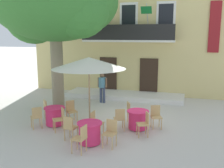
{
  "coord_description": "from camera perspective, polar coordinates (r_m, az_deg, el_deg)",
  "views": [
    {
      "loc": [
        2.78,
        -10.56,
        3.69
      ],
      "look_at": [
        -0.76,
        1.42,
        1.3
      ],
      "focal_mm": 41.14,
      "sensor_mm": 36.0,
      "label": 1
    }
  ],
  "objects": [
    {
      "name": "ground_plane",
      "position": [
        11.53,
        1.65,
        -7.84
      ],
      "size": [
        120.0,
        120.0,
        0.0
      ],
      "primitive_type": "plane",
      "color": "beige"
    },
    {
      "name": "building_facade",
      "position": [
        17.9,
        5.16,
        10.97
      ],
      "size": [
        13.0,
        5.09,
        7.5
      ],
      "color": "#DBC67F",
      "rests_on": "ground"
    },
    {
      "name": "entrance_step_platform",
      "position": [
        15.44,
        2.76,
        -2.54
      ],
      "size": [
        6.96,
        1.92,
        0.25
      ],
      "primitive_type": "cube",
      "color": "silver",
      "rests_on": "ground"
    },
    {
      "name": "plane_tree",
      "position": [
        12.7,
        -12.87,
        16.57
      ],
      "size": [
        6.06,
        5.32,
        6.93
      ],
      "color": "#7F755B",
      "rests_on": "ground"
    },
    {
      "name": "cafe_table_near_tree",
      "position": [
        10.96,
        -12.61,
        -6.95
      ],
      "size": [
        0.86,
        0.86,
        0.76
      ],
      "color": "#E52D66",
      "rests_on": "ground"
    },
    {
      "name": "cafe_chair_near_tree_0",
      "position": [
        10.23,
        -11.43,
        -7.38
      ],
      "size": [
        0.56,
        0.56,
        0.91
      ],
      "color": "tan",
      "rests_on": "ground"
    },
    {
      "name": "cafe_chair_near_tree_1",
      "position": [
        11.22,
        -9.08,
        -5.67
      ],
      "size": [
        0.57,
        0.57,
        0.91
      ],
      "color": "tan",
      "rests_on": "ground"
    },
    {
      "name": "cafe_chair_near_tree_2",
      "position": [
        11.59,
        -14.1,
        -5.32
      ],
      "size": [
        0.57,
        0.57,
        0.91
      ],
      "color": "tan",
      "rests_on": "ground"
    },
    {
      "name": "cafe_chair_near_tree_3",
      "position": [
        10.69,
        -16.42,
        -6.83
      ],
      "size": [
        0.57,
        0.57,
        0.91
      ],
      "color": "tan",
      "rests_on": "ground"
    },
    {
      "name": "cafe_table_middle",
      "position": [
        9.0,
        -4.96,
        -10.71
      ],
      "size": [
        0.86,
        0.86,
        0.76
      ],
      "color": "#E52D66",
      "rests_on": "ground"
    },
    {
      "name": "cafe_chair_middle_0",
      "position": [
        9.63,
        -3.65,
        -8.36
      ],
      "size": [
        0.41,
        0.41,
        0.91
      ],
      "color": "tan",
      "rests_on": "ground"
    },
    {
      "name": "cafe_chair_middle_1",
      "position": [
        9.25,
        -9.36,
        -9.3
      ],
      "size": [
        0.45,
        0.45,
        0.91
      ],
      "color": "tan",
      "rests_on": "ground"
    },
    {
      "name": "cafe_chair_middle_2",
      "position": [
        8.3,
        -6.91,
        -11.63
      ],
      "size": [
        0.44,
        0.44,
        0.91
      ],
      "color": "tan",
      "rests_on": "ground"
    },
    {
      "name": "cafe_chair_middle_3",
      "position": [
        8.69,
        -0.33,
        -10.49
      ],
      "size": [
        0.45,
        0.45,
        0.91
      ],
      "color": "tan",
      "rests_on": "ground"
    },
    {
      "name": "cafe_table_front",
      "position": [
        10.31,
        5.76,
        -7.87
      ],
      "size": [
        0.86,
        0.86,
        0.76
      ],
      "color": "#E52D66",
      "rests_on": "ground"
    },
    {
      "name": "cafe_chair_front_0",
      "position": [
        9.6,
        7.23,
        -8.48
      ],
      "size": [
        0.53,
        0.53,
        0.91
      ],
      "color": "tan",
      "rests_on": "ground"
    },
    {
      "name": "cafe_chair_front_1",
      "position": [
        10.51,
        9.74,
        -6.84
      ],
      "size": [
        0.52,
        0.52,
        0.91
      ],
      "color": "tan",
      "rests_on": "ground"
    },
    {
      "name": "cafe_chair_front_2",
      "position": [
        10.94,
        4.21,
        -6.0
      ],
      "size": [
        0.54,
        0.54,
        0.91
      ],
      "color": "tan",
      "rests_on": "ground"
    },
    {
      "name": "cafe_chair_front_3",
      "position": [
        10.04,
        1.71,
        -7.52
      ],
      "size": [
        0.53,
        0.53,
        0.91
      ],
      "color": "tan",
      "rests_on": "ground"
    },
    {
      "name": "cafe_umbrella",
      "position": [
        10.02,
        -5.17,
        4.61
      ],
      "size": [
        2.9,
        2.9,
        2.85
      ],
      "color": "#997A56",
      "rests_on": "ground"
    },
    {
      "name": "pedestrian_near_entrance",
      "position": [
        14.1,
        -2.16,
        -0.47
      ],
      "size": [
        0.53,
        0.4,
        1.65
      ],
      "color": "#384260",
      "rests_on": "ground"
    }
  ]
}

